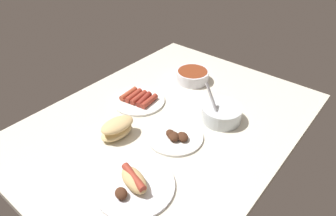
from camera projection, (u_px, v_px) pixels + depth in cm
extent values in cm
cube|color=silver|center=(168.00, 123.00, 121.97)|extent=(120.00, 90.00, 3.00)
cylinder|color=silver|center=(221.00, 113.00, 119.59)|extent=(15.89, 15.89, 6.04)
cylinder|color=beige|center=(222.00, 111.00, 118.88)|extent=(13.98, 13.98, 2.72)
cube|color=#B7B7BC|center=(214.00, 103.00, 114.85)|extent=(2.39, 9.18, 13.98)
cylinder|color=white|center=(175.00, 136.00, 112.27)|extent=(21.08, 21.08, 1.00)
ellipsoid|color=#472819|center=(174.00, 136.00, 109.42)|extent=(5.84, 6.12, 2.78)
ellipsoid|color=#472819|center=(183.00, 137.00, 109.50)|extent=(5.84, 6.19, 2.45)
ellipsoid|color=#472819|center=(171.00, 134.00, 110.50)|extent=(3.83, 4.44, 2.89)
cylinder|color=white|center=(192.00, 76.00, 144.26)|extent=(15.55, 15.55, 5.28)
cylinder|color=maroon|center=(193.00, 72.00, 142.94)|extent=(13.99, 13.99, 1.00)
cylinder|color=white|center=(139.00, 101.00, 131.19)|extent=(22.26, 22.26, 1.00)
cylinder|color=#AD472D|center=(129.00, 94.00, 132.46)|extent=(9.78, 3.27, 2.48)
cylinder|color=#9E3828|center=(134.00, 96.00, 131.32)|extent=(9.83, 3.58, 2.48)
cylinder|color=#9E3828|center=(139.00, 97.00, 130.17)|extent=(9.85, 3.67, 2.48)
cylinder|color=maroon|center=(144.00, 99.00, 129.03)|extent=(9.92, 4.55, 2.48)
cylinder|color=#9E3828|center=(149.00, 101.00, 127.89)|extent=(9.82, 3.50, 2.48)
ellipsoid|color=#E5C689|center=(117.00, 132.00, 112.42)|extent=(13.58, 8.56, 3.60)
ellipsoid|color=#DBB77A|center=(117.00, 125.00, 109.98)|extent=(14.09, 9.54, 3.60)
cylinder|color=white|center=(135.00, 186.00, 93.61)|extent=(25.18, 25.18, 1.00)
ellipsoid|color=tan|center=(134.00, 180.00, 92.03)|extent=(9.15, 13.11, 4.40)
cylinder|color=#9E3828|center=(134.00, 177.00, 91.32)|extent=(5.53, 11.52, 2.40)
ellipsoid|color=#472819|center=(121.00, 193.00, 88.84)|extent=(4.91, 5.38, 2.80)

